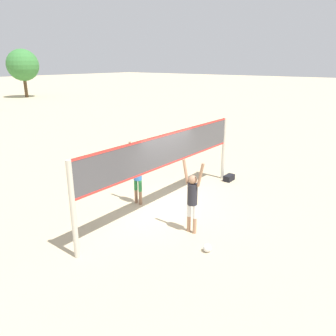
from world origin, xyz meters
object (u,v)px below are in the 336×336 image
object	(u,v)px
player_blocker	(138,172)
tree_right_cluster	(23,65)
volleyball	(207,248)
player_spiker	(192,196)
volleyball_net	(168,157)
gear_bag	(229,178)

from	to	relation	value
player_blocker	tree_right_cluster	bearing A→B (deg)	155.51
player_blocker	tree_right_cluster	size ratio (longest dim) A/B	0.35
volleyball	tree_right_cluster	distance (m)	42.66
player_blocker	tree_right_cluster	xyz separation A→B (m)	(16.13, 35.41, 3.01)
player_spiker	volleyball	xyz separation A→B (m)	(-0.59, -0.88, -1.00)
volleyball_net	player_blocker	world-z (taller)	volleyball_net
player_blocker	gear_bag	distance (m)	4.28
volleyball	tree_right_cluster	world-z (taller)	tree_right_cluster
volleyball_net	player_blocker	xyz separation A→B (m)	(-0.36, 1.00, -0.62)
tree_right_cluster	volleyball_net	bearing A→B (deg)	-113.42
player_spiker	tree_right_cluster	distance (m)	41.54
volleyball_net	player_spiker	size ratio (longest dim) A/B	3.53
gear_bag	tree_right_cluster	xyz separation A→B (m)	(12.20, 36.77, 4.01)
player_spiker	volleyball	size ratio (longest dim) A/B	9.75
volleyball_net	gear_bag	xyz separation A→B (m)	(3.57, -0.36, -1.63)
gear_bag	player_spiker	bearing A→B (deg)	-165.26
player_blocker	volleyball	bearing A→B (deg)	-17.91
player_blocker	gear_bag	xyz separation A→B (m)	(3.93, -1.36, -1.00)
volleyball_net	gear_bag	bearing A→B (deg)	-5.83
player_blocker	volleyball	xyz separation A→B (m)	(-1.10, -3.42, -1.01)
volleyball_net	player_spiker	world-z (taller)	volleyball_net
volleyball_net	gear_bag	size ratio (longest dim) A/B	14.71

